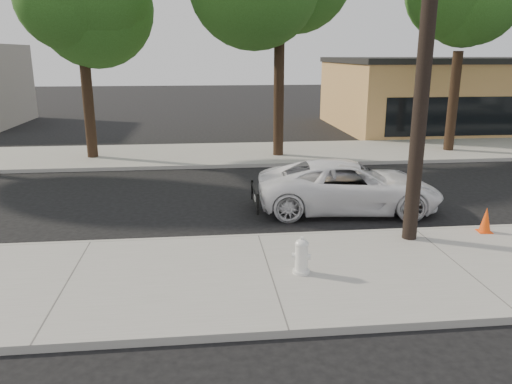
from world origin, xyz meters
TOP-DOWN VIEW (x-y plane):
  - ground at (0.00, 0.00)m, footprint 120.00×120.00m
  - near_sidewalk at (0.00, -4.30)m, footprint 90.00×4.40m
  - far_sidewalk at (0.00, 8.50)m, footprint 90.00×5.00m
  - curb_near at (0.00, -2.10)m, footprint 90.00×0.12m
  - building_main at (16.00, 16.00)m, footprint 18.00×10.00m
  - utility_pole at (3.60, -2.70)m, footprint 1.40×0.34m
  - tree_b at (-5.81, 8.06)m, footprint 4.34×4.20m
  - tree_d at (10.20, 7.95)m, footprint 4.50×4.35m
  - police_cruiser at (2.90, 0.07)m, footprint 5.46×2.90m
  - fire_hydrant at (0.62, -4.38)m, footprint 0.39×0.35m
  - traffic_cone at (5.64, -2.50)m, footprint 0.36×0.36m

SIDE VIEW (x-z plane):
  - ground at x=0.00m, z-range 0.00..0.00m
  - near_sidewalk at x=0.00m, z-range 0.00..0.15m
  - far_sidewalk at x=0.00m, z-range 0.00..0.15m
  - curb_near at x=0.00m, z-range -0.01..0.15m
  - traffic_cone at x=5.64m, z-range 0.14..0.77m
  - fire_hydrant at x=0.62m, z-range 0.14..0.86m
  - police_cruiser at x=2.90m, z-range 0.00..1.46m
  - building_main at x=16.00m, z-range 0.00..4.00m
  - utility_pole at x=3.60m, z-range 0.20..9.20m
  - tree_b at x=-5.81m, z-range 1.93..10.38m
  - tree_d at x=10.20m, z-range 1.99..10.74m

